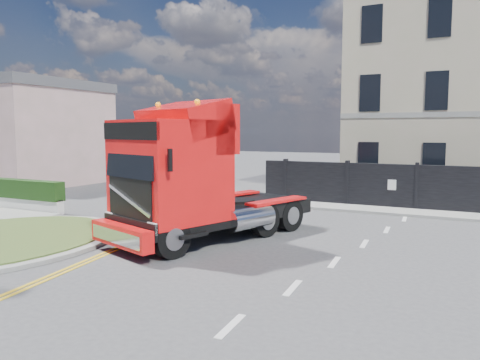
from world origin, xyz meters
The scene contains 5 objects.
ground centered at (0.00, 0.00, 0.00)m, with size 120.00×120.00×0.00m, color #424244.
seaside_bldg_pink centered at (-20.00, 9.00, 3.00)m, with size 8.00×8.00×6.00m, color beige.
georgian_building centered at (6.00, 16.50, 5.77)m, with size 12.30×10.30×12.80m.
pavement_far centered at (6.00, 8.10, 0.06)m, with size 20.00×1.60×0.12m, color gray.
truck centered at (-1.70, -0.18, 1.89)m, with size 4.76×7.52×4.23m.
Camera 1 is at (6.05, -12.24, 3.43)m, focal length 35.00 mm.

